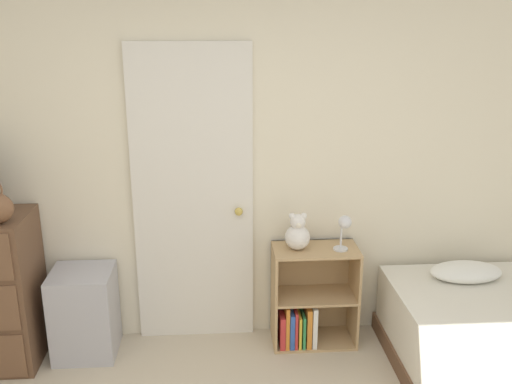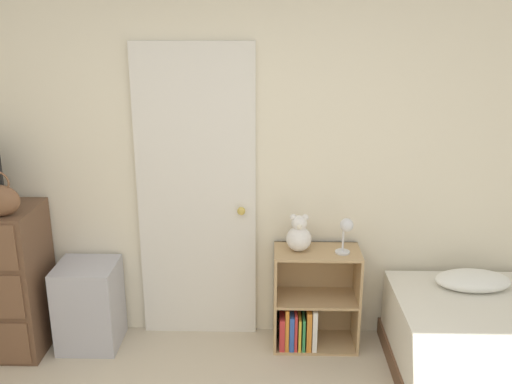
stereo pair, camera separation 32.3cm
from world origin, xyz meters
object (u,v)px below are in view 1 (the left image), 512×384
(bookshelf, at_px, (308,305))
(bed, at_px, (511,371))
(teddy_bear, at_px, (298,234))
(storage_bin, at_px, (85,313))
(desk_lamp, at_px, (344,226))

(bookshelf, height_order, bed, bookshelf)
(teddy_bear, bearing_deg, storage_bin, -178.66)
(storage_bin, xyz_separation_m, desk_lamp, (1.75, -0.01, 0.58))
(bookshelf, bearing_deg, teddy_bear, -179.15)
(bookshelf, distance_m, desk_lamp, 0.64)
(storage_bin, bearing_deg, teddy_bear, 1.34)
(teddy_bear, distance_m, desk_lamp, 0.31)
(desk_lamp, relative_size, bed, 0.13)
(desk_lamp, xyz_separation_m, bed, (0.84, -0.77, -0.63))
(teddy_bear, relative_size, bed, 0.13)
(bookshelf, height_order, teddy_bear, teddy_bear)
(desk_lamp, bearing_deg, bed, -42.65)
(teddy_bear, distance_m, bed, 1.51)
(bed, bearing_deg, desk_lamp, 137.35)
(storage_bin, relative_size, bed, 0.31)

